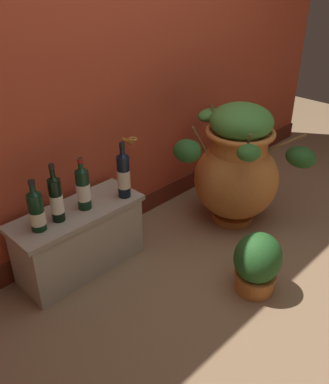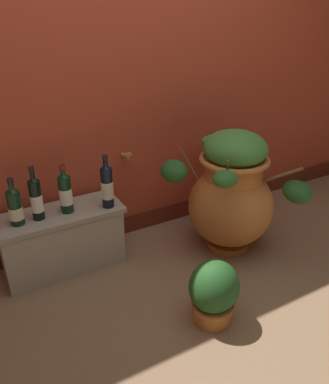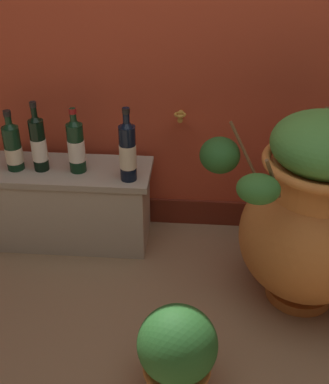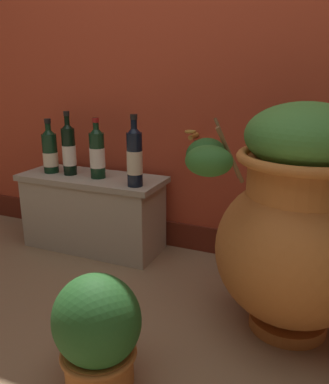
{
  "view_description": "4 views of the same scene",
  "coord_description": "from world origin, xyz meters",
  "px_view_note": "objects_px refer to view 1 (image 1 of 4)",
  "views": [
    {
      "loc": [
        -1.67,
        -0.86,
        1.69
      ],
      "look_at": [
        -0.02,
        0.75,
        0.37
      ],
      "focal_mm": 39.46,
      "sensor_mm": 36.0,
      "label": 1
    },
    {
      "loc": [
        -1.03,
        -1.24,
        1.59
      ],
      "look_at": [
        0.06,
        0.71,
        0.48
      ],
      "focal_mm": 36.49,
      "sensor_mm": 36.0,
      "label": 2
    },
    {
      "loc": [
        0.04,
        -1.13,
        1.56
      ],
      "look_at": [
        -0.1,
        0.7,
        0.43
      ],
      "focal_mm": 47.17,
      "sensor_mm": 36.0,
      "label": 3
    },
    {
      "loc": [
        0.6,
        -0.84,
        0.96
      ],
      "look_at": [
        -0.07,
        0.72,
        0.43
      ],
      "focal_mm": 37.8,
      "sensor_mm": 36.0,
      "label": 4
    }
  ],
  "objects_px": {
    "potted_shrub": "(257,263)",
    "wine_bottle_right": "(83,187)",
    "terracotta_urn": "(237,165)",
    "wine_bottle_back": "(124,174)",
    "wine_bottle_middle": "(36,210)",
    "wine_bottle_left": "(56,198)"
  },
  "relations": [
    {
      "from": "terracotta_urn",
      "to": "wine_bottle_middle",
      "type": "xyz_separation_m",
      "value": [
        -1.33,
        0.31,
        0.1
      ]
    },
    {
      "from": "wine_bottle_middle",
      "to": "wine_bottle_back",
      "type": "distance_m",
      "value": 0.55
    },
    {
      "from": "terracotta_urn",
      "to": "wine_bottle_back",
      "type": "bearing_deg",
      "value": 162.07
    },
    {
      "from": "wine_bottle_middle",
      "to": "wine_bottle_back",
      "type": "relative_size",
      "value": 0.85
    },
    {
      "from": "wine_bottle_left",
      "to": "wine_bottle_back",
      "type": "relative_size",
      "value": 0.97
    },
    {
      "from": "wine_bottle_middle",
      "to": "potted_shrub",
      "type": "xyz_separation_m",
      "value": [
        0.81,
        -0.85,
        -0.34
      ]
    },
    {
      "from": "terracotta_urn",
      "to": "wine_bottle_left",
      "type": "bearing_deg",
      "value": 165.43
    },
    {
      "from": "wine_bottle_back",
      "to": "wine_bottle_right",
      "type": "bearing_deg",
      "value": 166.42
    },
    {
      "from": "wine_bottle_back",
      "to": "terracotta_urn",
      "type": "bearing_deg",
      "value": -17.93
    },
    {
      "from": "terracotta_urn",
      "to": "wine_bottle_left",
      "type": "xyz_separation_m",
      "value": [
        -1.21,
        0.31,
        0.12
      ]
    },
    {
      "from": "wine_bottle_left",
      "to": "wine_bottle_middle",
      "type": "height_order",
      "value": "wine_bottle_left"
    },
    {
      "from": "wine_bottle_right",
      "to": "wine_bottle_back",
      "type": "height_order",
      "value": "wine_bottle_back"
    },
    {
      "from": "wine_bottle_middle",
      "to": "wine_bottle_right",
      "type": "height_order",
      "value": "wine_bottle_right"
    },
    {
      "from": "potted_shrub",
      "to": "wine_bottle_right",
      "type": "bearing_deg",
      "value": 121.3
    },
    {
      "from": "wine_bottle_back",
      "to": "potted_shrub",
      "type": "height_order",
      "value": "wine_bottle_back"
    },
    {
      "from": "terracotta_urn",
      "to": "wine_bottle_middle",
      "type": "bearing_deg",
      "value": 166.85
    },
    {
      "from": "terracotta_urn",
      "to": "potted_shrub",
      "type": "xyz_separation_m",
      "value": [
        -0.52,
        -0.53,
        -0.24
      ]
    },
    {
      "from": "terracotta_urn",
      "to": "wine_bottle_back",
      "type": "distance_m",
      "value": 0.83
    },
    {
      "from": "wine_bottle_left",
      "to": "wine_bottle_middle",
      "type": "distance_m",
      "value": 0.12
    },
    {
      "from": "wine_bottle_right",
      "to": "potted_shrub",
      "type": "bearing_deg",
      "value": -58.7
    },
    {
      "from": "wine_bottle_middle",
      "to": "wine_bottle_back",
      "type": "bearing_deg",
      "value": -5.92
    },
    {
      "from": "wine_bottle_right",
      "to": "wine_bottle_back",
      "type": "relative_size",
      "value": 0.9
    }
  ]
}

